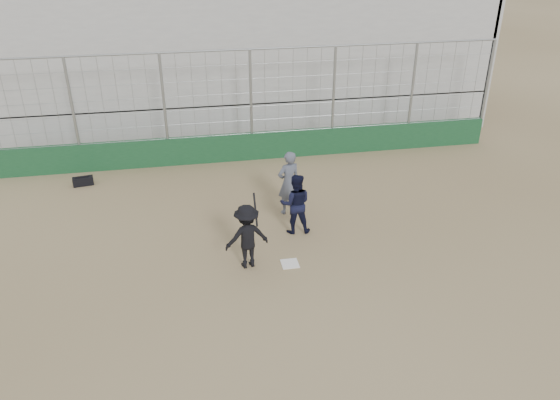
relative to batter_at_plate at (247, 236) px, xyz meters
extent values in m
plane|color=brown|center=(1.07, -0.15, -0.86)|extent=(90.00, 90.00, 0.00)
cube|color=white|center=(1.07, -0.15, -0.85)|extent=(0.44, 0.44, 0.02)
cube|color=#133D20|center=(1.07, 6.85, -0.36)|extent=(18.00, 0.25, 1.00)
cylinder|color=gray|center=(1.07, 6.85, 1.14)|extent=(0.10, 0.10, 4.00)
cylinder|color=gray|center=(10.07, 6.85, 1.14)|extent=(0.10, 0.10, 4.00)
cylinder|color=gray|center=(1.07, 6.85, 3.14)|extent=(18.00, 0.07, 0.07)
cube|color=#9B9B9B|center=(1.07, 11.80, -0.06)|extent=(20.00, 6.70, 1.60)
cube|color=#9B9B9B|center=(1.07, 11.80, 2.84)|extent=(20.00, 6.70, 4.20)
cube|color=#9B9B9B|center=(11.07, 11.80, 2.04)|extent=(0.25, 6.70, 6.10)
imported|color=black|center=(0.00, 0.00, 0.00)|extent=(1.21, 0.82, 1.73)
cylinder|color=black|center=(0.25, 0.15, 0.66)|extent=(0.07, 0.57, 0.71)
imported|color=black|center=(1.54, 1.40, -0.28)|extent=(0.95, 0.78, 1.18)
sphere|color=maroon|center=(1.54, 1.40, 0.20)|extent=(0.28, 0.28, 0.28)
imported|color=#4B5160|center=(1.58, 2.59, 0.02)|extent=(0.83, 0.67, 1.78)
cube|color=black|center=(-4.78, 5.68, -0.73)|extent=(0.69, 0.38, 0.28)
cylinder|color=black|center=(-4.78, 5.68, -0.57)|extent=(0.43, 0.11, 0.04)
camera|label=1|loc=(-1.31, -11.63, 7.13)|focal=35.00mm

